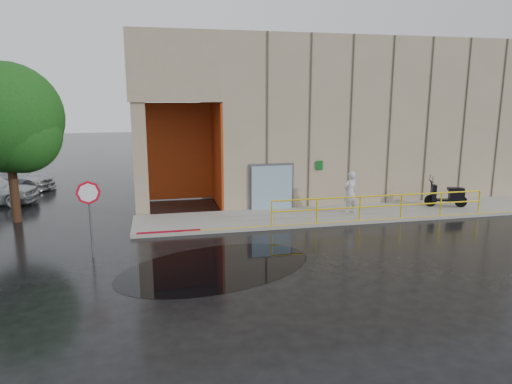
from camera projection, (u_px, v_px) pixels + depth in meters
ground at (309, 254)px, 15.45m from camera, size 120.00×120.00×0.00m
sidewalk at (361, 213)px, 20.58m from camera, size 20.00×3.00×0.15m
building at (333, 115)px, 26.18m from camera, size 20.00×10.17×8.00m
guardrail at (381, 207)px, 19.22m from camera, size 9.56×0.06×1.03m
person at (350, 192)px, 20.10m from camera, size 0.78×0.62×1.87m
scooter at (447, 189)px, 21.29m from camera, size 1.97×1.19×1.49m
stop_sign at (89, 202)px, 14.67m from camera, size 0.77×0.19×2.58m
red_curb at (169, 233)px, 17.43m from camera, size 2.40×0.19×0.18m
puddle at (216, 267)px, 14.20m from camera, size 7.27×5.74×0.01m
car_c at (13, 178)px, 26.14m from camera, size 5.07×3.18×1.37m
tree_near at (10, 122)px, 18.57m from camera, size 4.50×4.50×6.64m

